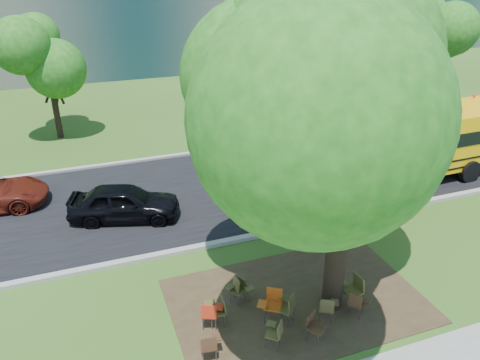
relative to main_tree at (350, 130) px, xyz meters
name	(u,v)px	position (x,y,z in m)	size (l,w,h in m)	color
ground	(257,298)	(-1.82, 1.00, -5.18)	(160.00, 160.00, 0.00)	#314917
dirt_patch	(297,301)	(-0.82, 0.50, -5.17)	(7.00, 4.50, 0.03)	#382819
asphalt_road	(193,193)	(-1.82, 8.00, -5.16)	(80.00, 8.00, 0.04)	black
kerb_near	(224,242)	(-1.82, 4.00, -5.11)	(80.00, 0.25, 0.14)	gray
kerb_far	(171,156)	(-1.82, 12.10, -5.11)	(80.00, 0.25, 0.14)	gray
bg_tree_2	(47,59)	(-6.82, 17.00, -0.97)	(4.80, 4.80, 6.62)	black
bg_tree_3	(298,34)	(6.18, 15.00, -0.15)	(5.60, 5.60, 7.84)	black
bg_tree_4	(427,42)	(14.18, 14.00, -0.84)	(5.00, 5.00, 6.85)	black
main_tree	(350,130)	(0.00, 0.00, 0.00)	(7.11, 7.11, 8.75)	black
school_bus	(399,145)	(6.65, 6.13, -3.47)	(12.19, 3.03, 2.96)	#F0AA07
chair_0	(210,345)	(-3.75, -0.72, -4.69)	(0.57, 0.47, 0.80)	#432818
chair_1	(210,313)	(-3.42, 0.31, -4.66)	(0.69, 0.54, 0.86)	red
chair_2	(276,331)	(-2.09, -0.85, -4.70)	(0.53, 0.67, 0.78)	brown
chair_3	(272,301)	(-1.77, 0.10, -4.60)	(0.80, 0.63, 0.94)	#AF4A12
chair_4	(328,307)	(-0.45, -0.51, -4.69)	(0.67, 0.52, 0.80)	#493E1F
chair_5	(314,325)	(-1.11, -0.99, -4.67)	(0.56, 0.70, 0.83)	#422917
chair_6	(353,287)	(0.56, -0.15, -4.58)	(0.62, 0.64, 0.97)	brown
chair_7	(357,302)	(0.39, -0.63, -4.69)	(0.68, 0.54, 0.80)	#422917
chair_8	(218,308)	(-3.17, 0.40, -4.64)	(0.52, 0.61, 0.88)	#48441F
chair_9	(239,288)	(-2.36, 1.07, -4.71)	(0.64, 0.52, 0.77)	#423D1C
chair_10	(241,287)	(-2.30, 1.07, -4.69)	(0.50, 0.52, 0.80)	#4D4621
chair_11	(287,305)	(-1.45, -0.16, -4.62)	(0.62, 0.79, 0.92)	#443E1D
black_car	(124,203)	(-4.71, 6.88, -4.50)	(1.61, 3.99, 1.36)	black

